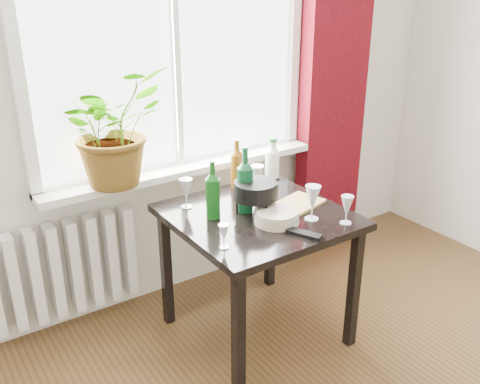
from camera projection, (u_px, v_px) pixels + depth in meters
window at (173, 30)px, 2.88m from camera, size 1.72×0.08×1.62m
windowsill at (185, 168)px, 3.13m from camera, size 1.72×0.20×0.04m
curtain at (335, 70)px, 3.50m from camera, size 0.50×0.12×2.56m
radiator at (65, 269)px, 2.93m from camera, size 0.80×0.10×0.55m
table at (258, 229)px, 2.79m from camera, size 0.85×0.85×0.74m
potted_plant at (112, 128)px, 2.74m from camera, size 0.68×0.63×0.61m
wine_bottle_left at (213, 190)px, 2.65m from camera, size 0.09×0.09×0.30m
wine_bottle_right at (245, 179)px, 2.71m from camera, size 0.10×0.10×0.35m
bottle_amber at (237, 163)px, 3.02m from camera, size 0.08×0.08×0.29m
cleaning_bottle at (272, 161)px, 3.07m from camera, size 0.09×0.09×0.28m
wineglass_front_right at (312, 203)px, 2.65m from camera, size 0.10×0.10×0.18m
wineglass_far_right at (347, 210)px, 2.61m from camera, size 0.08×0.08×0.15m
wineglass_back_center at (257, 180)px, 2.95m from camera, size 0.07×0.07×0.17m
wineglass_back_left at (186, 193)px, 2.79m from camera, size 0.08×0.08×0.16m
wineglass_front_left at (224, 236)px, 2.38m from camera, size 0.06×0.06×0.12m
plate_stack at (277, 217)px, 2.64m from camera, size 0.29×0.29×0.06m
fondue_pot at (255, 198)px, 2.72m from camera, size 0.29×0.26×0.17m
tv_remote at (304, 234)px, 2.52m from camera, size 0.12×0.18×0.02m
cutting_board at (297, 204)px, 2.84m from camera, size 0.33×0.25×0.02m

